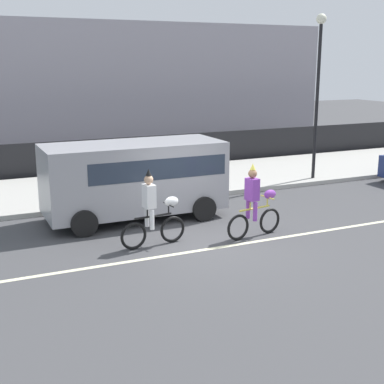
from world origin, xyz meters
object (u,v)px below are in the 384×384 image
object	(u,v)px
street_lamp_post	(318,73)
parade_cyclist_purple	(255,205)
parade_cyclist_zebra	(154,212)
parked_van_grey	(136,175)

from	to	relation	value
street_lamp_post	parade_cyclist_purple	bearing A→B (deg)	-138.88
parade_cyclist_zebra	parade_cyclist_purple	xyz separation A→B (m)	(2.59, -0.41, 0.00)
parade_cyclist_zebra	parade_cyclist_purple	distance (m)	2.62
parade_cyclist_zebra	street_lamp_post	size ratio (longest dim) A/B	0.33
parade_cyclist_purple	street_lamp_post	bearing A→B (deg)	41.12
parade_cyclist_purple	parked_van_grey	bearing A→B (deg)	127.86
parade_cyclist_zebra	street_lamp_post	distance (m)	9.55
parade_cyclist_zebra	street_lamp_post	world-z (taller)	street_lamp_post
parade_cyclist_zebra	street_lamp_post	xyz separation A→B (m)	(7.94, 4.27, 3.15)
parade_cyclist_purple	parked_van_grey	xyz separation A→B (m)	(-2.19, 2.82, 0.44)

